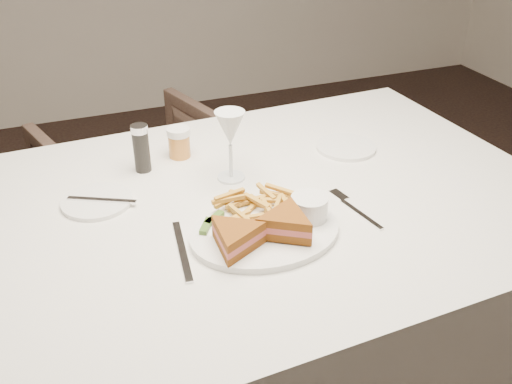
% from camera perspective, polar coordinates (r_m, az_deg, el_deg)
% --- Properties ---
extents(table, '(1.49, 1.03, 0.75)m').
position_cam_1_polar(table, '(1.54, -0.69, -12.79)').
color(table, silver).
rests_on(table, ground).
extents(chair_far, '(0.79, 0.76, 0.66)m').
position_cam_1_polar(chair_far, '(2.22, -10.91, 0.27)').
color(chair_far, '#4D392F').
rests_on(chair_far, ground).
extents(table_setting, '(0.83, 0.61, 0.18)m').
position_cam_1_polar(table_setting, '(1.25, -0.80, -0.68)').
color(table_setting, white).
rests_on(table_setting, table).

